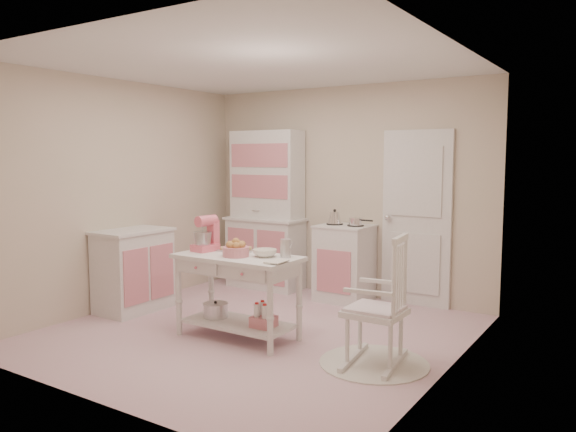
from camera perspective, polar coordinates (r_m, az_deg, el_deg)
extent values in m
plane|color=#CB7F99|center=(5.68, -3.33, -11.72)|extent=(3.80, 3.80, 0.00)
cube|color=white|center=(5.48, -3.50, 15.16)|extent=(3.80, 3.80, 0.04)
cube|color=beige|center=(7.04, 5.77, 2.49)|extent=(3.80, 0.04, 2.60)
cube|color=beige|center=(4.06, -19.48, -0.36)|extent=(3.80, 0.04, 2.60)
cube|color=beige|center=(6.72, -16.60, 2.11)|extent=(0.04, 3.80, 2.60)
cube|color=beige|center=(4.57, 16.18, 0.42)|extent=(0.04, 3.80, 2.60)
cube|color=white|center=(6.66, 12.92, -0.24)|extent=(0.82, 0.05, 2.04)
cube|color=white|center=(7.40, -2.31, 0.66)|extent=(1.06, 0.50, 2.08)
cube|color=white|center=(6.82, 5.76, -4.74)|extent=(0.62, 0.57, 0.92)
cube|color=white|center=(6.57, -15.43, -5.34)|extent=(0.54, 0.84, 0.92)
cylinder|color=white|center=(4.91, 8.73, -14.56)|extent=(0.92, 0.92, 0.01)
cube|color=white|center=(4.75, 8.84, -8.40)|extent=(0.57, 0.78, 1.10)
cube|color=white|center=(5.43, -5.11, -8.16)|extent=(1.20, 0.60, 0.80)
cube|color=#F2667C|center=(5.60, -8.43, -1.83)|extent=(0.23, 0.30, 0.34)
cube|color=silver|center=(5.58, -5.23, -3.50)|extent=(0.34, 0.24, 0.02)
cylinder|color=#D87C88|center=(5.29, -5.31, -3.62)|extent=(0.25, 0.25, 0.09)
imported|color=white|center=(5.25, -2.37, -3.78)|extent=(0.22, 0.22, 0.07)
cylinder|color=silver|center=(5.21, -0.24, -3.29)|extent=(0.10, 0.10, 0.17)
imported|color=white|center=(4.99, -1.91, -4.59)|extent=(0.16, 0.21, 0.02)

